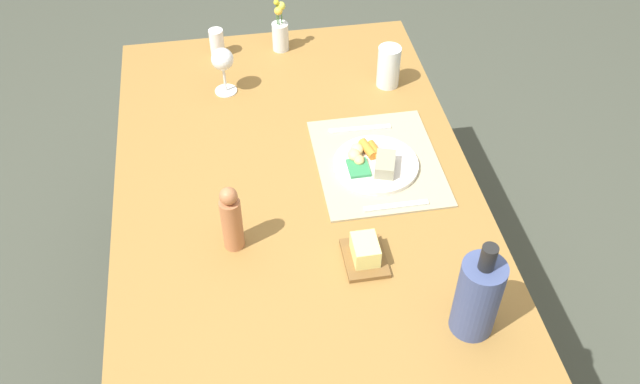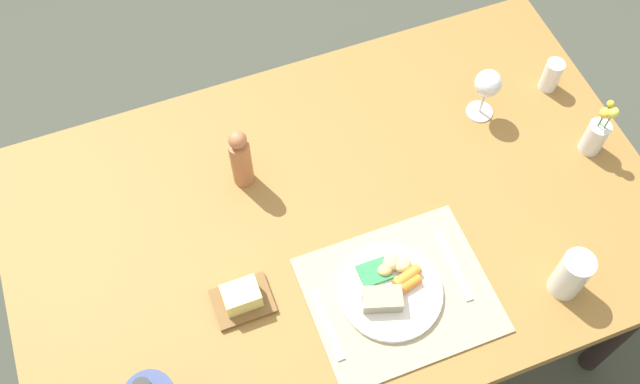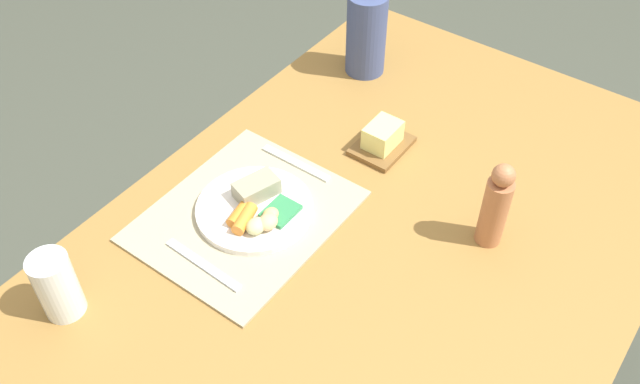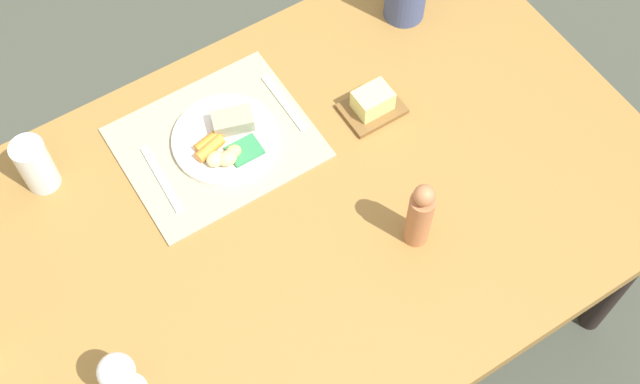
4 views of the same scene
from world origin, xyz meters
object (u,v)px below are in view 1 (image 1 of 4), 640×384
at_px(fork, 396,206).
at_px(wine_glass, 223,61).
at_px(dining_table, 297,204).
at_px(cooler_bottle, 478,296).
at_px(knife, 360,129).
at_px(pepper_mill, 231,219).
at_px(salt_shaker, 217,43).
at_px(flower_vase, 280,32).
at_px(butter_dish, 365,253).
at_px(dinner_plate, 374,162).
at_px(water_tumbler, 388,69).

height_order(fork, wine_glass, wine_glass).
xyz_separation_m(dining_table, cooler_bottle, (-0.49, -0.32, 0.17)).
bearing_deg(cooler_bottle, knife, 8.56).
height_order(pepper_mill, salt_shaker, pepper_mill).
bearing_deg(pepper_mill, salt_shaker, -0.77).
relative_size(dining_table, flower_vase, 8.47).
distance_m(dining_table, butter_dish, 0.31).
xyz_separation_m(dinner_plate, salt_shaker, (0.62, 0.39, 0.03)).
xyz_separation_m(flower_vase, salt_shaker, (-0.00, 0.21, -0.02)).
bearing_deg(flower_vase, butter_dish, -174.83).
xyz_separation_m(dining_table, flower_vase, (0.66, -0.04, 0.13)).
distance_m(cooler_bottle, water_tumbler, 0.91).
distance_m(wine_glass, salt_shaker, 0.21).
bearing_deg(wine_glass, cooler_bottle, -153.51).
bearing_deg(knife, salt_shaker, 41.67).
xyz_separation_m(pepper_mill, salt_shaker, (0.83, -0.01, -0.04)).
distance_m(pepper_mill, butter_dish, 0.33).
distance_m(knife, flower_vase, 0.49).
distance_m(knife, water_tumbler, 0.25).
bearing_deg(dinner_plate, flower_vase, 16.05).
xyz_separation_m(knife, water_tumbler, (0.21, -0.13, 0.05)).
relative_size(flower_vase, cooler_bottle, 0.69).
distance_m(dinner_plate, fork, 0.16).
distance_m(fork, butter_dish, 0.20).
relative_size(cooler_bottle, wine_glass, 1.73).
distance_m(flower_vase, pepper_mill, 0.86).
height_order(dinner_plate, flower_vase, flower_vase).
distance_m(dining_table, salt_shaker, 0.69).
bearing_deg(butter_dish, dining_table, 24.70).
distance_m(dinner_plate, water_tumbler, 0.39).
bearing_deg(flower_vase, knife, -159.54).
bearing_deg(cooler_bottle, wine_glass, 26.49).
bearing_deg(pepper_mill, cooler_bottle, -122.94).
relative_size(fork, water_tumbler, 1.29).
bearing_deg(pepper_mill, water_tumbler, -41.94).
distance_m(fork, flower_vase, 0.81).
distance_m(water_tumbler, butter_dish, 0.72).
height_order(dining_table, knife, knife).
relative_size(pepper_mill, wine_glass, 1.25).
relative_size(dining_table, butter_dish, 11.81).
relative_size(dinner_plate, water_tumbler, 1.75).
bearing_deg(knife, water_tumbler, -30.09).
distance_m(cooler_bottle, wine_glass, 1.06).
bearing_deg(cooler_bottle, fork, 11.33).
distance_m(fork, pepper_mill, 0.43).
height_order(dinner_plate, salt_shaker, salt_shaker).
bearing_deg(cooler_bottle, pepper_mill, 57.06).
distance_m(knife, butter_dish, 0.48).
bearing_deg(knife, cooler_bottle, -169.34).
bearing_deg(dining_table, salt_shaker, 14.21).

